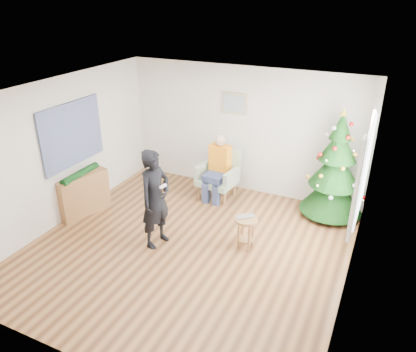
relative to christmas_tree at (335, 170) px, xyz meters
The scene contains 19 objects.
floor 3.04m from the christmas_tree, 131.97° to the right, with size 5.00×5.00×0.00m, color brown.
ceiling 3.34m from the christmas_tree, 131.97° to the right, with size 5.00×5.00×0.00m, color white.
wall_back 2.00m from the christmas_tree, 169.74° to the left, with size 5.00×5.00×0.00m, color silver.
wall_front 5.05m from the christmas_tree, 112.58° to the right, with size 5.00×5.00×0.00m, color silver.
wall_left 4.94m from the christmas_tree, 154.13° to the right, with size 5.00×5.00×0.00m, color silver.
wall_right 2.25m from the christmas_tree, 75.25° to the right, with size 5.00×5.00×0.00m, color silver.
window_panel 1.39m from the christmas_tree, 65.01° to the right, with size 0.04×1.30×1.40m, color white.
curtains 1.38m from the christmas_tree, 66.25° to the right, with size 0.05×1.75×1.50m.
christmas_tree is the anchor object (origin of this frame).
stool 2.12m from the christmas_tree, 122.23° to the right, with size 0.37×0.37×0.56m.
laptop 2.05m from the christmas_tree, 122.23° to the right, with size 0.31×0.20×0.02m, color silver.
armchair 2.31m from the christmas_tree, behind, with size 0.82×0.76×1.00m.
seated_person 2.26m from the christmas_tree, behind, with size 0.45×0.63×1.32m.
standing_man 3.31m from the christmas_tree, 138.17° to the right, with size 0.61×0.40×1.69m, color black.
game_controller 3.20m from the christmas_tree, 135.62° to the right, with size 0.04×0.13×0.04m, color white.
console 4.71m from the christmas_tree, 155.62° to the right, with size 0.30×1.00×0.80m, color brown.
garland 4.68m from the christmas_tree, 155.62° to the right, with size 0.14×0.14×0.90m, color black.
tapestry 4.81m from the christmas_tree, 157.17° to the right, with size 0.03×1.50×1.15m, color black.
framed_picture 2.34m from the christmas_tree, behind, with size 0.52×0.05×0.42m.
Camera 1 is at (2.70, -4.92, 3.94)m, focal length 35.00 mm.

